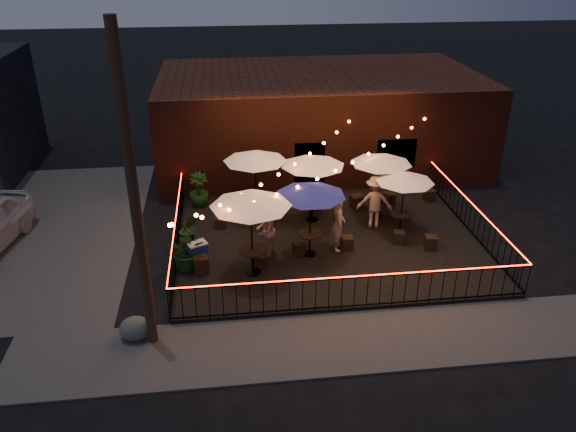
# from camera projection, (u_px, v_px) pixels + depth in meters

# --- Properties ---
(ground) EXTENTS (110.00, 110.00, 0.00)m
(ground) POSITION_uv_depth(u_px,v_px,m) (339.00, 274.00, 17.35)
(ground) COLOR black
(ground) RESTS_ON ground
(patio) EXTENTS (10.00, 8.00, 0.15)m
(patio) POSITION_uv_depth(u_px,v_px,m) (327.00, 241.00, 19.10)
(patio) COLOR black
(patio) RESTS_ON ground
(sidewalk) EXTENTS (18.00, 2.50, 0.05)m
(sidewalk) POSITION_uv_depth(u_px,v_px,m) (364.00, 340.00, 14.45)
(sidewalk) COLOR #413F3C
(sidewalk) RESTS_ON ground
(brick_building) EXTENTS (14.00, 8.00, 4.00)m
(brick_building) POSITION_uv_depth(u_px,v_px,m) (318.00, 118.00, 25.45)
(brick_building) COLOR #3E1A11
(brick_building) RESTS_ON ground
(utility_pole) EXTENTS (0.26, 0.26, 8.00)m
(utility_pole) POSITION_uv_depth(u_px,v_px,m) (135.00, 200.00, 12.68)
(utility_pole) COLOR #322414
(utility_pole) RESTS_ON ground
(fence_front) EXTENTS (10.00, 0.04, 1.04)m
(fence_front) POSITION_uv_depth(u_px,v_px,m) (355.00, 292.00, 15.28)
(fence_front) COLOR black
(fence_front) RESTS_ON patio
(fence_left) EXTENTS (0.04, 8.00, 1.04)m
(fence_left) POSITION_uv_depth(u_px,v_px,m) (177.00, 234.00, 18.30)
(fence_left) COLOR black
(fence_left) RESTS_ON patio
(fence_right) EXTENTS (0.04, 8.00, 1.04)m
(fence_right) POSITION_uv_depth(u_px,v_px,m) (470.00, 217.00, 19.37)
(fence_right) COLOR black
(fence_right) RESTS_ON patio
(festoon_lights) EXTENTS (10.02, 8.72, 1.32)m
(festoon_lights) POSITION_uv_depth(u_px,v_px,m) (300.00, 179.00, 17.63)
(festoon_lights) COLOR #F35421
(festoon_lights) RESTS_ON ground
(cafe_table_0) EXTENTS (2.59, 2.59, 2.65)m
(cafe_table_0) POSITION_uv_depth(u_px,v_px,m) (251.00, 201.00, 16.05)
(cafe_table_0) COLOR black
(cafe_table_0) RESTS_ON patio
(cafe_table_1) EXTENTS (2.54, 2.54, 2.50)m
(cafe_table_1) POSITION_uv_depth(u_px,v_px,m) (255.00, 157.00, 19.64)
(cafe_table_1) COLOR black
(cafe_table_1) RESTS_ON patio
(cafe_table_2) EXTENTS (2.92, 2.92, 2.44)m
(cafe_table_2) POSITION_uv_depth(u_px,v_px,m) (311.00, 191.00, 17.15)
(cafe_table_2) COLOR black
(cafe_table_2) RESTS_ON patio
(cafe_table_3) EXTENTS (2.40, 2.40, 2.46)m
(cafe_table_3) POSITION_uv_depth(u_px,v_px,m) (313.00, 162.00, 19.33)
(cafe_table_3) COLOR black
(cafe_table_3) RESTS_ON patio
(cafe_table_4) EXTENTS (2.61, 2.61, 2.19)m
(cafe_table_4) POSITION_uv_depth(u_px,v_px,m) (405.00, 178.00, 18.67)
(cafe_table_4) COLOR black
(cafe_table_4) RESTS_ON patio
(cafe_table_5) EXTENTS (2.87, 2.87, 2.39)m
(cafe_table_5) POSITION_uv_depth(u_px,v_px,m) (381.00, 160.00, 19.70)
(cafe_table_5) COLOR black
(cafe_table_5) RESTS_ON patio
(bistro_chair_0) EXTENTS (0.49, 0.49, 0.51)m
(bistro_chair_0) POSITION_uv_depth(u_px,v_px,m) (201.00, 264.00, 17.09)
(bistro_chair_0) COLOR black
(bistro_chair_0) RESTS_ON patio
(bistro_chair_1) EXTENTS (0.42, 0.42, 0.40)m
(bistro_chair_1) POSITION_uv_depth(u_px,v_px,m) (260.00, 261.00, 17.37)
(bistro_chair_1) COLOR black
(bistro_chair_1) RESTS_ON patio
(bistro_chair_2) EXTENTS (0.36, 0.36, 0.41)m
(bistro_chair_2) POSITION_uv_depth(u_px,v_px,m) (220.00, 222.00, 19.71)
(bistro_chair_2) COLOR black
(bistro_chair_2) RESTS_ON patio
(bistro_chair_3) EXTENTS (0.44, 0.44, 0.41)m
(bistro_chair_3) POSITION_uv_depth(u_px,v_px,m) (238.00, 215.00, 20.23)
(bistro_chair_3) COLOR black
(bistro_chair_3) RESTS_ON patio
(bistro_chair_4) EXTENTS (0.39, 0.39, 0.40)m
(bistro_chair_4) POSITION_uv_depth(u_px,v_px,m) (299.00, 248.00, 18.07)
(bistro_chair_4) COLOR black
(bistro_chair_4) RESTS_ON patio
(bistro_chair_5) EXTENTS (0.40, 0.40, 0.45)m
(bistro_chair_5) POSITION_uv_depth(u_px,v_px,m) (347.00, 243.00, 18.35)
(bistro_chair_5) COLOR black
(bistro_chair_5) RESTS_ON patio
(bistro_chair_6) EXTENTS (0.45, 0.45, 0.45)m
(bistro_chair_6) POSITION_uv_depth(u_px,v_px,m) (315.00, 209.00, 20.60)
(bistro_chair_6) COLOR black
(bistro_chair_6) RESTS_ON patio
(bistro_chair_7) EXTENTS (0.51, 0.51, 0.50)m
(bistro_chair_7) POSITION_uv_depth(u_px,v_px,m) (356.00, 202.00, 21.12)
(bistro_chair_7) COLOR black
(bistro_chair_7) RESTS_ON patio
(bistro_chair_8) EXTENTS (0.44, 0.44, 0.42)m
(bistro_chair_8) POSITION_uv_depth(u_px,v_px,m) (399.00, 237.00, 18.72)
(bistro_chair_8) COLOR black
(bistro_chair_8) RESTS_ON patio
(bistro_chair_9) EXTENTS (0.44, 0.44, 0.45)m
(bistro_chair_9) POSITION_uv_depth(u_px,v_px,m) (431.00, 242.00, 18.37)
(bistro_chair_9) COLOR black
(bistro_chair_9) RESTS_ON patio
(bistro_chair_10) EXTENTS (0.46, 0.46, 0.47)m
(bistro_chair_10) POSITION_uv_depth(u_px,v_px,m) (388.00, 199.00, 21.37)
(bistro_chair_10) COLOR black
(bistro_chair_10) RESTS_ON patio
(bistro_chair_11) EXTENTS (0.43, 0.43, 0.45)m
(bistro_chair_11) POSITION_uv_depth(u_px,v_px,m) (429.00, 195.00, 21.73)
(bistro_chair_11) COLOR black
(bistro_chair_11) RESTS_ON patio
(patron_a) EXTENTS (0.53, 0.72, 1.81)m
(patron_a) POSITION_uv_depth(u_px,v_px,m) (338.00, 224.00, 18.05)
(patron_a) COLOR tan
(patron_a) RESTS_ON patio
(patron_b) EXTENTS (0.96, 1.06, 1.79)m
(patron_b) POSITION_uv_depth(u_px,v_px,m) (265.00, 230.00, 17.71)
(patron_b) COLOR tan
(patron_b) RESTS_ON patio
(patron_c) EXTENTS (1.36, 0.97, 1.90)m
(patron_c) POSITION_uv_depth(u_px,v_px,m) (375.00, 201.00, 19.50)
(patron_c) COLOR tan
(patron_c) RESTS_ON patio
(potted_shrub_a) EXTENTS (1.26, 1.14, 1.26)m
(potted_shrub_a) POSITION_uv_depth(u_px,v_px,m) (187.00, 251.00, 17.07)
(potted_shrub_a) COLOR #0C3A0E
(potted_shrub_a) RESTS_ON patio
(potted_shrub_b) EXTENTS (0.76, 0.65, 1.24)m
(potted_shrub_b) POSITION_uv_depth(u_px,v_px,m) (189.00, 229.00, 18.37)
(potted_shrub_b) COLOR #173811
(potted_shrub_b) RESTS_ON patio
(potted_shrub_c) EXTENTS (0.93, 0.93, 1.31)m
(potted_shrub_c) POSITION_uv_depth(u_px,v_px,m) (199.00, 190.00, 21.14)
(potted_shrub_c) COLOR #0F360D
(potted_shrub_c) RESTS_ON patio
(cooler) EXTENTS (0.70, 0.62, 0.77)m
(cooler) POSITION_uv_depth(u_px,v_px,m) (198.00, 254.00, 17.39)
(cooler) COLOR #13439D
(cooler) RESTS_ON patio
(boulder) EXTENTS (1.05, 0.97, 0.66)m
(boulder) POSITION_uv_depth(u_px,v_px,m) (135.00, 328.00, 14.40)
(boulder) COLOR #4F4E49
(boulder) RESTS_ON ground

